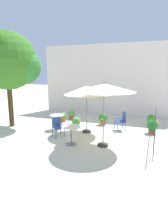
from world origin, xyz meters
name	(u,v)px	position (x,y,z in m)	size (l,w,h in m)	color
ground_plane	(86,132)	(0.00, 0.00, 0.00)	(60.00, 60.00, 0.00)	beige
villa_facade	(108,80)	(0.00, 4.44, 2.36)	(9.26, 0.30, 4.72)	silver
terrace_railing	(155,125)	(3.16, 0.00, 0.68)	(0.03, 4.79, 1.01)	black
shade_tree	(8,60)	(-4.11, -0.33, 3.49)	(3.14, 2.99, 4.97)	#45321A
patio_umbrella_0	(104,88)	(1.25, -1.45, 2.30)	(2.41, 2.41, 2.54)	#2D2D2D
patio_umbrella_1	(87,91)	(0.04, 0.02, 2.04)	(2.18, 2.18, 2.32)	#2D2D2D
cafe_table_0	(71,132)	(0.00, -1.75, 0.53)	(0.78, 0.78, 0.76)	silver
cafe_table_1	(57,119)	(-1.54, -0.07, 0.53)	(0.72, 0.72, 0.76)	silver
patio_chair_0	(122,120)	(1.59, 0.96, 0.53)	(0.60, 0.59, 0.95)	#2D4095
patio_chair_1	(57,126)	(-1.03, -0.98, 0.49)	(0.64, 0.63, 0.86)	#324D8F
potted_plant_0	(103,118)	(0.44, 1.60, 0.37)	(0.50, 0.52, 0.66)	#B26140
potted_plant_1	(71,115)	(-1.74, 2.16, 0.30)	(0.40, 0.40, 0.58)	#A45931
potted_plant_2	(152,126)	(3.06, 0.92, 0.37)	(0.55, 0.53, 0.67)	#984F33
potted_plant_3	(151,120)	(2.96, 2.29, 0.35)	(0.48, 0.48, 0.64)	#A24E37
potted_plant_4	(76,122)	(-0.71, 0.47, 0.34)	(0.46, 0.48, 0.60)	#B8523E
potted_plant_5	(63,117)	(-1.97, 1.43, 0.31)	(0.36, 0.36, 0.58)	brown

